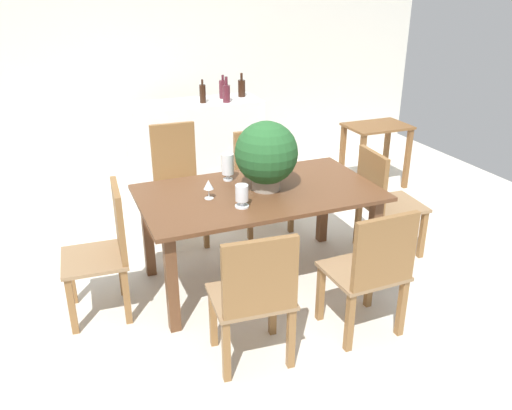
# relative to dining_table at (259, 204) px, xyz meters

# --- Properties ---
(ground_plane) EXTENTS (7.04, 7.04, 0.00)m
(ground_plane) POSITION_rel_dining_table_xyz_m (0.00, 0.06, -0.64)
(ground_plane) COLOR silver
(back_wall) EXTENTS (6.40, 0.10, 2.60)m
(back_wall) POSITION_rel_dining_table_xyz_m (0.00, 2.66, 0.66)
(back_wall) COLOR silver
(back_wall) RESTS_ON ground
(dining_table) EXTENTS (1.74, 0.98, 0.74)m
(dining_table) POSITION_rel_dining_table_xyz_m (0.00, 0.00, 0.00)
(dining_table) COLOR brown
(dining_table) RESTS_ON ground
(chair_far_right) EXTENTS (0.48, 0.43, 0.90)m
(chair_far_right) POSITION_rel_dining_table_xyz_m (0.39, 0.92, -0.14)
(chair_far_right) COLOR brown
(chair_far_right) RESTS_ON ground
(chair_foot_end) EXTENTS (0.50, 0.48, 0.92)m
(chair_foot_end) POSITION_rel_dining_table_xyz_m (1.11, 0.01, -0.13)
(chair_foot_end) COLOR brown
(chair_foot_end) RESTS_ON ground
(chair_near_left) EXTENTS (0.51, 0.45, 0.91)m
(chair_near_left) POSITION_rel_dining_table_xyz_m (-0.40, -0.92, -0.13)
(chair_near_left) COLOR brown
(chair_near_left) RESTS_ON ground
(chair_head_end) EXTENTS (0.45, 0.47, 0.93)m
(chair_head_end) POSITION_rel_dining_table_xyz_m (-1.11, -0.01, -0.12)
(chair_head_end) COLOR brown
(chair_head_end) RESTS_ON ground
(chair_far_left) EXTENTS (0.43, 0.44, 1.04)m
(chair_far_left) POSITION_rel_dining_table_xyz_m (-0.39, 0.93, -0.08)
(chair_far_left) COLOR brown
(chair_far_left) RESTS_ON ground
(chair_near_right) EXTENTS (0.48, 0.45, 0.91)m
(chair_near_right) POSITION_rel_dining_table_xyz_m (0.39, -0.92, -0.13)
(chair_near_right) COLOR brown
(chair_near_right) RESTS_ON ground
(flower_centerpiece) EXTENTS (0.46, 0.46, 0.51)m
(flower_centerpiece) POSITION_rel_dining_table_xyz_m (0.06, 0.01, 0.37)
(flower_centerpiece) COLOR gray
(flower_centerpiece) RESTS_ON dining_table
(crystal_vase_left) EXTENTS (0.09, 0.09, 0.21)m
(crystal_vase_left) POSITION_rel_dining_table_xyz_m (-0.14, 0.30, 0.23)
(crystal_vase_left) COLOR silver
(crystal_vase_left) RESTS_ON dining_table
(crystal_vase_center_near) EXTENTS (0.10, 0.10, 0.16)m
(crystal_vase_center_near) POSITION_rel_dining_table_xyz_m (-0.22, -0.22, 0.19)
(crystal_vase_center_near) COLOR silver
(crystal_vase_center_near) RESTS_ON dining_table
(wine_glass) EXTENTS (0.07, 0.07, 0.14)m
(wine_glass) POSITION_rel_dining_table_xyz_m (-0.38, 0.00, 0.20)
(wine_glass) COLOR silver
(wine_glass) RESTS_ON dining_table
(kitchen_counter) EXTENTS (1.40, 0.51, 0.97)m
(kitchen_counter) POSITION_rel_dining_table_xyz_m (0.11, 2.04, -0.16)
(kitchen_counter) COLOR silver
(kitchen_counter) RESTS_ON ground
(wine_bottle_dark) EXTENTS (0.08, 0.08, 0.26)m
(wine_bottle_dark) POSITION_rel_dining_table_xyz_m (0.66, 2.10, 0.43)
(wine_bottle_dark) COLOR black
(wine_bottle_dark) RESTS_ON kitchen_counter
(wine_bottle_green) EXTENTS (0.08, 0.08, 0.25)m
(wine_bottle_green) POSITION_rel_dining_table_xyz_m (0.45, 2.10, 0.43)
(wine_bottle_green) COLOR #511E28
(wine_bottle_green) RESTS_ON kitchen_counter
(wine_bottle_tall) EXTENTS (0.08, 0.08, 0.27)m
(wine_bottle_tall) POSITION_rel_dining_table_xyz_m (0.42, 1.90, 0.43)
(wine_bottle_tall) COLOR #511E28
(wine_bottle_tall) RESTS_ON kitchen_counter
(wine_bottle_amber) EXTENTS (0.07, 0.07, 0.24)m
(wine_bottle_amber) POSITION_rel_dining_table_xyz_m (0.18, 1.97, 0.43)
(wine_bottle_amber) COLOR black
(wine_bottle_amber) RESTS_ON kitchen_counter
(side_table) EXTENTS (0.67, 0.47, 0.70)m
(side_table) POSITION_rel_dining_table_xyz_m (1.96, 1.36, -0.11)
(side_table) COLOR brown
(side_table) RESTS_ON ground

